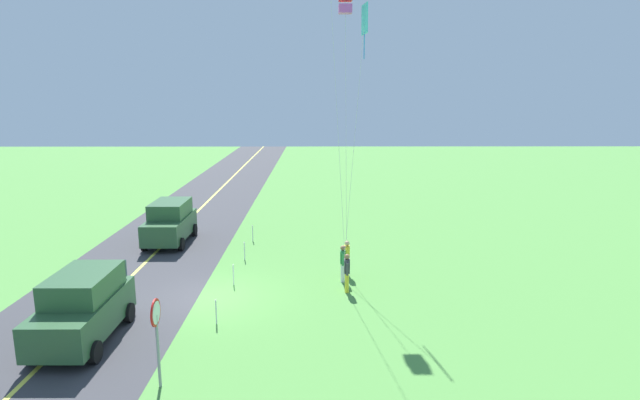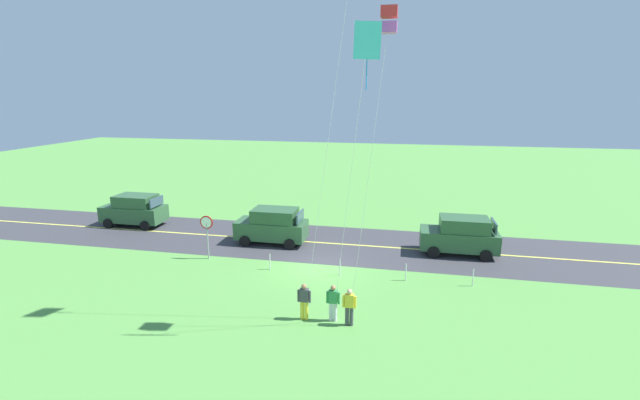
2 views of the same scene
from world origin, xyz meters
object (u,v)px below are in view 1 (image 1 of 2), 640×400
stop_sign (156,326)px  kite_red_low (364,25)px  person_adult_near (343,262)px  person_child_watcher (347,272)px  kite_blue_mid (345,4)px  person_adult_companion (347,257)px  car_parked_west_near (170,222)px  car_suv_foreground (83,306)px

stop_sign → kite_red_low: kite_red_low is taller
person_adult_near → kite_red_low: kite_red_low is taller
person_child_watcher → kite_blue_mid: kite_blue_mid is taller
stop_sign → person_adult_companion: 10.55m
car_parked_west_near → kite_red_low: size_ratio=0.38×
car_parked_west_near → person_adult_near: car_parked_west_near is taller
stop_sign → kite_red_low: size_ratio=0.22×
person_adult_companion → kite_red_low: kite_red_low is taller
stop_sign → person_child_watcher: size_ratio=1.60×
person_child_watcher → car_parked_west_near: bearing=170.9°
stop_sign → person_adult_near: size_ratio=1.60×
kite_red_low → kite_blue_mid: kite_blue_mid is taller
person_adult_near → kite_red_low: (-1.21, 0.86, 9.85)m
person_adult_companion → kite_blue_mid: size_ratio=0.13×
stop_sign → car_suv_foreground: bearing=-130.7°
person_adult_near → person_adult_companion: size_ratio=1.00×
car_parked_west_near → stop_sign: size_ratio=1.72×
car_suv_foreground → person_adult_companion: 10.78m
person_adult_companion → stop_sign: bearing=-8.7°
stop_sign → kite_blue_mid: kite_blue_mid is taller
kite_red_low → kite_blue_mid: (-0.66, -0.75, 0.92)m
car_suv_foreground → stop_sign: 4.37m
person_child_watcher → person_adult_companion: bearing=115.9°
person_child_watcher → kite_red_low: bearing=101.9°
car_parked_west_near → person_adult_companion: car_parked_west_near is taller
stop_sign → kite_red_low: (-9.37, 6.27, 8.91)m
person_child_watcher → kite_blue_mid: 11.20m
kite_red_low → stop_sign: bearing=-33.8°
car_suv_foreground → kite_blue_mid: 15.47m
car_parked_west_near → person_adult_companion: size_ratio=2.75×
car_suv_foreground → stop_sign: stop_sign is taller
car_suv_foreground → stop_sign: (2.82, 3.28, 0.65)m
person_adult_near → person_child_watcher: same height
stop_sign → person_adult_companion: bearing=147.6°
car_suv_foreground → person_child_watcher: car_suv_foreground is taller
person_child_watcher → kite_blue_mid: size_ratio=0.13×
car_parked_west_near → kite_red_low: (4.80, 9.89, 9.56)m
kite_blue_mid → car_suv_foreground: bearing=-50.6°
kite_red_low → kite_blue_mid: bearing=-131.4°
stop_sign → person_child_watcher: (-6.96, 5.53, -0.94)m
car_suv_foreground → person_child_watcher: bearing=115.2°
person_child_watcher → kite_red_low: kite_red_low is taller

